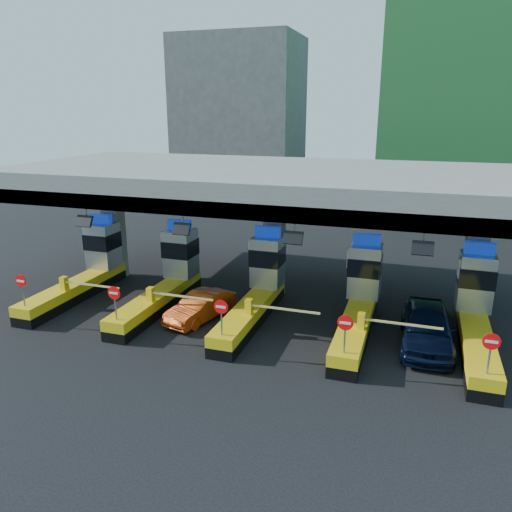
% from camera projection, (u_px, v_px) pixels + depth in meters
% --- Properties ---
extents(ground, '(120.00, 120.00, 0.00)m').
position_uv_depth(ground, '(257.00, 315.00, 24.94)').
color(ground, black).
rests_on(ground, ground).
extents(toll_canopy, '(28.00, 12.09, 7.00)m').
position_uv_depth(toll_canopy, '(274.00, 185.00, 25.81)').
color(toll_canopy, slate).
rests_on(toll_canopy, ground).
extents(toll_lane_far_left, '(4.43, 8.00, 4.16)m').
position_uv_depth(toll_lane_far_left, '(88.00, 268.00, 27.80)').
color(toll_lane_far_left, black).
rests_on(toll_lane_far_left, ground).
extents(toll_lane_left, '(4.43, 8.00, 4.16)m').
position_uv_depth(toll_lane_left, '(169.00, 277.00, 26.30)').
color(toll_lane_left, black).
rests_on(toll_lane_left, ground).
extents(toll_lane_center, '(4.43, 8.00, 4.16)m').
position_uv_depth(toll_lane_center, '(259.00, 287.00, 24.79)').
color(toll_lane_center, black).
rests_on(toll_lane_center, ground).
extents(toll_lane_right, '(4.43, 8.00, 4.16)m').
position_uv_depth(toll_lane_right, '(360.00, 299.00, 23.29)').
color(toll_lane_right, black).
rests_on(toll_lane_right, ground).
extents(toll_lane_far_right, '(4.43, 8.00, 4.16)m').
position_uv_depth(toll_lane_far_right, '(476.00, 312.00, 21.79)').
color(toll_lane_far_right, black).
rests_on(toll_lane_far_right, ground).
extents(bg_building_scaffold, '(18.00, 12.00, 28.00)m').
position_uv_depth(bg_building_scaffold, '(486.00, 63.00, 46.50)').
color(bg_building_scaffold, '#1E5926').
rests_on(bg_building_scaffold, ground).
extents(bg_building_concrete, '(14.00, 10.00, 18.00)m').
position_uv_depth(bg_building_concrete, '(240.00, 117.00, 59.38)').
color(bg_building_concrete, '#4C4C49').
rests_on(bg_building_concrete, ground).
extents(van, '(2.36, 5.41, 1.82)m').
position_uv_depth(van, '(427.00, 327.00, 21.43)').
color(van, black).
rests_on(van, ground).
extents(red_car, '(2.47, 4.28, 1.33)m').
position_uv_depth(red_car, '(201.00, 307.00, 24.24)').
color(red_car, '#AA370D').
rests_on(red_car, ground).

